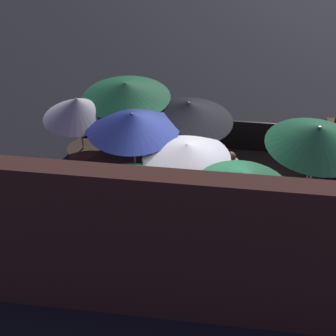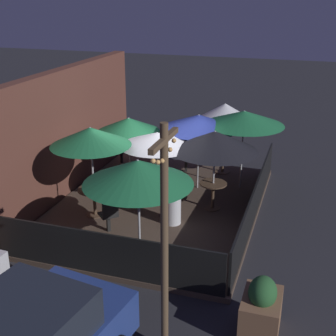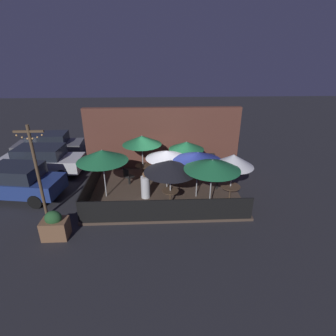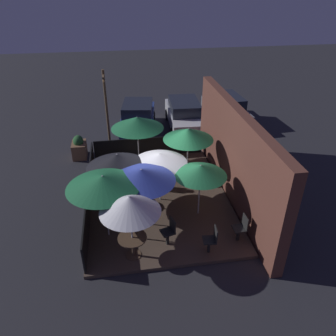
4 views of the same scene
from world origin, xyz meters
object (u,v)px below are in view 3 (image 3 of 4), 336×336
patio_umbrella_5 (167,154)px  light_post (37,168)px  dining_table_2 (143,168)px  patio_chair_0 (211,161)px  patio_chair_1 (217,179)px  patron_0 (145,186)px  patio_umbrella_1 (233,160)px  patio_umbrella_6 (102,155)px  patio_chair_3 (128,176)px  dining_table_0 (170,194)px  planter_box (55,226)px  patio_chair_2 (222,169)px  patio_umbrella_0 (170,166)px  parked_car_1 (41,160)px  parked_car_2 (49,145)px  patio_umbrella_4 (212,165)px  patio_umbrella_7 (186,146)px  dining_table_1 (230,189)px  patio_umbrella_3 (198,156)px  patio_umbrella_2 (142,140)px  parked_car_0 (18,181)px

patio_umbrella_5 → light_post: bearing=-159.7°
dining_table_2 → patio_chair_0: size_ratio=0.87×
patio_chair_1 → patron_0: size_ratio=0.74×
patio_umbrella_1 → patio_umbrella_5: 3.05m
patio_umbrella_6 → patio_chair_3: bearing=50.8°
dining_table_0 → patio_chair_0: bearing=56.1°
patio_umbrella_6 → planter_box: patio_umbrella_6 is taller
patio_umbrella_5 → patron_0: bearing=-143.4°
patio_umbrella_1 → patio_umbrella_5: bearing=156.3°
patio_chair_2 → light_post: bearing=-64.1°
patio_umbrella_0 → light_post: light_post is taller
parked_car_1 → parked_car_2: size_ratio=1.06×
parked_car_2 → patio_umbrella_1: bearing=-34.8°
patron_0 → light_post: (-4.12, -1.15, 1.49)m
patio_chair_3 → patio_umbrella_4: bearing=-80.3°
patio_chair_2 → planter_box: planter_box is taller
patio_umbrella_7 → dining_table_1: size_ratio=2.31×
dining_table_2 → patio_umbrella_4: bearing=-48.1°
patio_umbrella_7 → patio_chair_3: bearing=-167.1°
parked_car_2 → dining_table_2: bearing=-34.0°
patio_chair_1 → patio_chair_3: size_ratio=1.06×
patio_umbrella_0 → patio_umbrella_3: bearing=30.6°
patio_chair_2 → light_post: (-8.14, -3.07, 1.54)m
dining_table_2 → patron_0: patron_0 is taller
patio_umbrella_4 → patio_umbrella_2: bearing=131.9°
patio_umbrella_5 → planter_box: bearing=-141.7°
dining_table_0 → dining_table_2: bearing=114.7°
patio_chair_0 → parked_car_0: parked_car_0 is taller
patron_0 → patio_umbrella_1: bearing=171.8°
patio_umbrella_1 → dining_table_2: (-3.99, 2.52, -1.39)m
dining_table_2 → parked_car_2: bearing=149.7°
patio_umbrella_1 → patio_umbrella_0: bearing=-173.9°
patio_umbrella_1 → patio_umbrella_3: 1.52m
patio_umbrella_3 → parked_car_2: bearing=146.9°
patio_umbrella_1 → patio_umbrella_2: (-3.99, 2.52, 0.15)m
patio_umbrella_6 → dining_table_1: patio_umbrella_6 is taller
dining_table_0 → parked_car_0: parked_car_0 is taller
patio_umbrella_6 → dining_table_2: patio_umbrella_6 is taller
dining_table_0 → parked_car_1: 7.92m
parked_car_1 → parked_car_2: bearing=103.7°
patio_umbrella_0 → patio_umbrella_2: bearing=114.7°
patio_umbrella_6 → patio_chair_0: bearing=27.4°
patio_umbrella_0 → patio_chair_2: (2.92, 2.69, -1.37)m
patio_umbrella_7 → patio_chair_0: bearing=33.1°
patron_0 → parked_car_0: parked_car_0 is taller
patron_0 → parked_car_2: size_ratio=0.30×
patron_0 → patio_umbrella_5: bearing=-144.5°
patio_umbrella_2 → patio_umbrella_5: (1.21, -1.29, -0.30)m
dining_table_2 → light_post: light_post is taller
patio_umbrella_4 → planter_box: 6.35m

